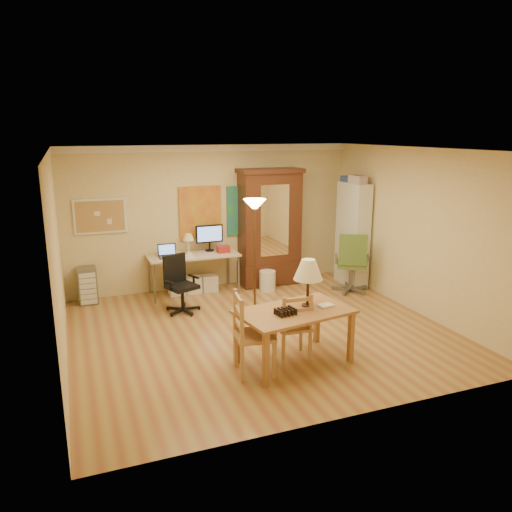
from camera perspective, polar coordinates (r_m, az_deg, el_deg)
name	(u,v)px	position (r m, az deg, el deg)	size (l,w,h in m)	color
floor	(260,331)	(7.64, 0.51, -8.59)	(5.50, 5.50, 0.00)	#9A5D36
crown_molding	(212,148)	(9.39, -5.06, 12.19)	(5.50, 0.08, 0.12)	white
corkboard	(100,216)	(9.16, -17.38, 4.38)	(0.90, 0.04, 0.62)	tan
art_panel_left	(200,213)	(9.45, -6.39, 4.91)	(0.80, 0.04, 1.00)	gold
art_panel_right	(245,210)	(9.71, -1.22, 5.24)	(0.75, 0.04, 0.95)	teal
dining_table	(300,299)	(6.46, 5.00, -4.88)	(1.56, 1.09, 1.35)	olive
ladder_chair_back	(293,328)	(6.65, 4.30, -8.21)	(0.46, 0.44, 0.92)	tan
ladder_chair_left	(252,336)	(6.24, -0.49, -9.16)	(0.53, 0.54, 1.05)	tan
torchiere_lamp	(255,224)	(7.71, -0.15, 3.70)	(0.35, 0.35, 1.94)	#45301B
computer_desk	(195,269)	(9.31, -7.03, -1.51)	(1.65, 0.72, 1.25)	tan
office_chair_black	(181,297)	(8.45, -8.53, -4.64)	(0.59, 0.59, 0.96)	black
office_chair_green	(351,276)	(9.50, 10.81, -2.29)	(0.71, 0.71, 1.15)	slate
drawer_cart	(88,285)	(9.23, -18.69, -3.21)	(0.32, 0.38, 0.64)	slate
armoire	(269,235)	(9.72, 1.55, 2.46)	(1.23, 0.58, 2.26)	#35170E
bookshelf	(352,235)	(9.85, 10.97, 2.41)	(0.30, 0.80, 1.99)	white
wastebin	(267,281)	(9.46, 1.32, -2.83)	(0.31, 0.31, 0.38)	silver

